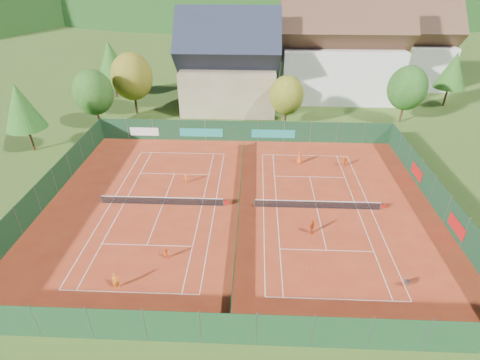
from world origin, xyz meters
name	(u,v)px	position (x,y,z in m)	size (l,w,h in m)	color
ground	(239,207)	(0.00, 0.00, -0.02)	(600.00, 600.00, 0.00)	#324F18
clay_pad	(239,206)	(0.00, 0.00, 0.01)	(40.00, 32.00, 0.01)	#A33118
court_markings_left	(163,204)	(-8.00, 0.00, 0.01)	(11.03, 23.83, 0.00)	white
court_markings_right	(317,208)	(8.00, 0.00, 0.01)	(11.03, 23.83, 0.00)	white
tennis_net_left	(164,201)	(-7.85, 0.00, 0.51)	(13.30, 0.10, 1.02)	#59595B
tennis_net_right	(319,204)	(8.15, 0.00, 0.51)	(13.30, 0.10, 1.02)	#59595B
court_divider	(239,202)	(0.00, 0.00, 0.50)	(0.03, 28.80, 1.00)	#14381E
fence_north	(241,131)	(-0.46, 15.99, 1.47)	(40.00, 0.10, 3.00)	#13351D
fence_south	(228,329)	(0.00, -16.00, 1.50)	(40.00, 0.04, 3.00)	#153C1D
fence_west	(46,190)	(-20.00, 0.00, 1.50)	(0.04, 32.00, 3.00)	#123319
fence_east	(439,199)	(20.00, 0.05, 1.48)	(0.09, 32.00, 3.00)	#12321D
chalet	(229,68)	(-3.00, 30.00, 6.62)	(16.20, 12.00, 16.00)	tan
hotel_block_a	(340,56)	(16.00, 36.00, 7.38)	(21.60, 11.00, 17.25)	silver
hotel_block_b	(405,51)	(30.00, 44.00, 6.62)	(17.28, 10.00, 15.50)	silver
tree_west_front	(93,92)	(-22.00, 20.00, 5.39)	(5.72, 5.72, 8.69)	#472B19
tree_west_mid	(132,77)	(-18.00, 26.00, 6.07)	(6.44, 6.44, 9.78)	#472F19
tree_west_back	(111,60)	(-24.00, 34.00, 6.74)	(5.60, 5.60, 10.00)	#4A2F1A
tree_center	(287,95)	(6.00, 22.00, 4.72)	(5.01, 5.01, 7.60)	#412B17
tree_east_front	(407,88)	(24.00, 24.00, 5.39)	(5.72, 5.72, 8.69)	#4C301B
tree_east_mid	(453,70)	(34.00, 32.00, 6.06)	(5.04, 5.04, 9.00)	#4D2E1B
tree_west_side	(21,106)	(-28.00, 12.00, 6.06)	(5.04, 5.04, 9.00)	#4A311A
tree_east_back	(390,55)	(26.00, 40.00, 6.74)	(7.15, 7.15, 10.86)	#442818
mountain_backdrop	(296,61)	(28.54, 233.48, -39.64)	(820.00, 530.00, 242.00)	black
ball_hopper	(408,282)	(13.57, -10.42, 0.56)	(0.34, 0.34, 0.80)	slate
loose_ball_0	(138,250)	(-8.63, -7.13, 0.03)	(0.07, 0.07, 0.07)	#CCD833
loose_ball_1	(307,269)	(5.99, -8.82, 0.03)	(0.07, 0.07, 0.07)	#CCD833
loose_ball_2	(260,174)	(2.17, 6.73, 0.03)	(0.07, 0.07, 0.07)	#CCD833
loose_ball_3	(202,159)	(-5.17, 10.37, 0.03)	(0.07, 0.07, 0.07)	#CCD833
loose_ball_4	(325,230)	(8.24, -3.60, 0.03)	(0.07, 0.07, 0.07)	#CCD833
player_left_near	(116,281)	(-9.01, -11.49, 0.76)	(0.55, 0.36, 1.52)	orange
player_left_mid	(166,254)	(-5.81, -8.09, 0.59)	(0.57, 0.45, 1.18)	#F75415
player_left_far	(186,178)	(-6.26, 4.48, 0.59)	(0.76, 0.44, 1.17)	orange
player_right_near	(312,227)	(6.93, -4.09, 0.78)	(0.91, 0.38, 1.56)	#D04312
player_right_far_a	(300,158)	(7.07, 9.71, 0.76)	(0.75, 0.49, 1.53)	#E85414
player_right_far_b	(344,161)	(12.51, 9.22, 0.66)	(1.23, 0.39, 1.32)	orange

